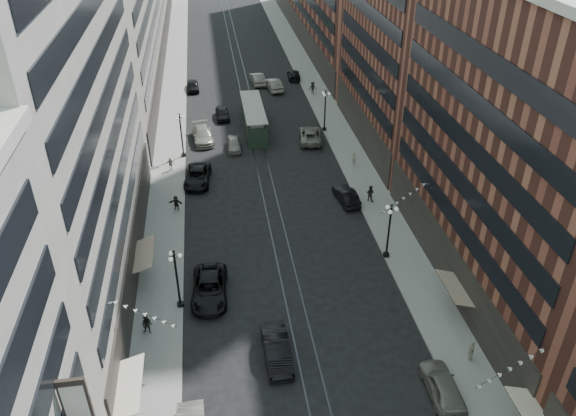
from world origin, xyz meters
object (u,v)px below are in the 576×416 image
car_2 (209,288)px  car_10 (346,196)px  car_12 (294,74)px  car_11 (310,135)px  car_9 (193,86)px  lamppost_se_far (389,229)px  car_4 (443,386)px  car_extra_0 (234,144)px  car_7 (198,176)px  car_extra_1 (274,85)px  pedestrian_2 (147,325)px  streetcar (254,119)px  pedestrian_4 (471,350)px  pedestrian_6 (171,164)px  lamppost_se_mid (325,109)px  pedestrian_8 (354,159)px  pedestrian_9 (313,88)px  lamppost_sw_mid (181,134)px  lamppost_sw_far (177,277)px  car_13 (222,113)px  car_5 (277,349)px  car_8 (203,135)px  car_14 (258,79)px  pedestrian_7 (370,193)px  pedestrian_5 (176,203)px

car_2 → car_10: 19.57m
car_12 → car_11: bearing=90.4°
car_2 → car_9: car_2 is taller
lamppost_se_far → car_11: (-2.40, 25.26, -2.28)m
car_4 → car_extra_0: size_ratio=1.16×
car_11 → car_7: bearing=39.5°
car_7 → car_extra_1: 30.32m
pedestrian_2 → car_7: bearing=94.1°
streetcar → car_11: (6.80, -4.54, -0.70)m
pedestrian_4 → pedestrian_6: size_ratio=1.09×
lamppost_se_mid → car_4: 43.49m
pedestrian_4 → car_extra_0: (-14.57, 37.05, -0.30)m
pedestrian_8 → car_extra_1: 27.24m
pedestrian_8 → pedestrian_9: bearing=-102.4°
lamppost_sw_mid → streetcar: bearing=36.5°
car_4 → pedestrian_4: 4.09m
lamppost_sw_mid → pedestrian_4: lamppost_sw_mid is taller
lamppost_sw_far → car_11: 33.43m
car_13 → pedestrian_6: pedestrian_6 is taller
car_7 → car_13: size_ratio=1.32×
car_5 → car_8: (-4.60, 37.80, 0.01)m
lamppost_se_far → car_extra_1: size_ratio=1.04×
lamppost_se_mid → car_13: 14.73m
car_2 → car_12: car_2 is taller
streetcar → pedestrian_4: bearing=-74.8°
pedestrian_4 → lamppost_sw_mid: bearing=52.3°
pedestrian_4 → car_10: size_ratio=0.38×
lamppost_se_mid → car_12: bearing=92.2°
lamppost_sw_far → car_14: 52.70m
car_9 → car_extra_1: car_extra_1 is taller
lamppost_se_far → car_9: bearing=110.5°
pedestrian_7 → car_9: bearing=-25.9°
car_7 → car_11: car_11 is taller
car_12 → pedestrian_7: 39.49m
car_4 → car_12: size_ratio=1.04×
streetcar → lamppost_se_far: bearing=-72.8°
lamppost_sw_far → car_14: (11.50, 51.38, -2.24)m
car_9 → car_4: bearing=-78.2°
car_2 → car_extra_0: size_ratio=1.45×
lamppost_se_far → lamppost_se_mid: size_ratio=1.00×
lamppost_sw_mid → pedestrian_2: (-2.39, -29.75, -2.10)m
car_9 → lamppost_se_mid: bearing=-49.3°
car_7 → lamppost_se_mid: bearing=41.0°
car_14 → pedestrian_9: pedestrian_9 is taller
car_9 → pedestrian_6: 26.47m
car_14 → pedestrian_5: (-12.10, -36.55, 0.08)m
car_13 → car_14: size_ratio=0.84×
car_4 → car_8: (-15.20, 42.68, 0.02)m
car_10 → car_11: car_11 is taller
streetcar → car_7: 15.39m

